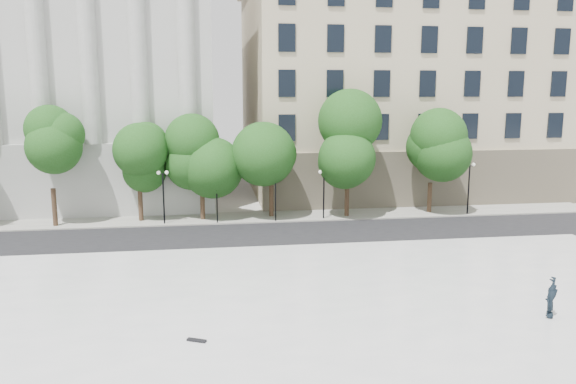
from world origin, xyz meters
name	(u,v)px	position (x,y,z in m)	size (l,w,h in m)	color
ground	(278,355)	(0.00, 0.00, 0.00)	(160.00, 160.00, 0.00)	beige
plaza	(270,319)	(0.00, 3.00, 0.23)	(44.00, 22.00, 0.45)	white
street	(246,237)	(0.00, 18.00, 0.01)	(60.00, 8.00, 0.02)	black
far_sidewalk	(241,218)	(0.00, 24.00, 0.06)	(60.00, 4.00, 0.12)	#ADAA9F
building_west	(56,62)	(-17.00, 38.57, 12.89)	(31.50, 27.65, 25.60)	#BABAB5
building_east	(417,81)	(20.00, 38.91, 11.14)	(36.00, 26.15, 23.00)	#C3B595
traffic_light_west	(216,176)	(-1.92, 22.30, 3.71)	(0.37, 1.76, 4.21)	black
traffic_light_east	(275,176)	(2.60, 22.30, 3.64)	(0.77, 1.63, 4.15)	black
person_lying	(550,313)	(11.89, 0.91, 0.70)	(0.65, 0.43, 1.79)	black
skateboard	(197,340)	(-3.12, 0.74, 0.49)	(0.78, 0.20, 0.08)	black
street_trees	(225,155)	(-1.23, 23.65, 5.15)	(40.39, 5.22, 7.83)	#382619
lamp_posts	(245,186)	(0.24, 22.60, 2.87)	(38.32, 0.28, 4.34)	black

